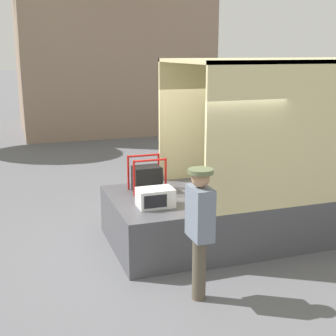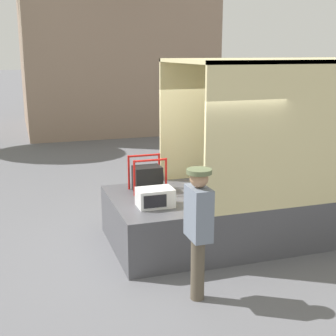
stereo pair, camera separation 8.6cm
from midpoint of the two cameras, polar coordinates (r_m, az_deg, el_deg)
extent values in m
plane|color=slate|center=(8.02, 1.64, -9.16)|extent=(160.00, 160.00, 0.00)
cube|color=#4C4C51|center=(8.72, 14.27, -4.73)|extent=(4.03, 2.16, 0.84)
cube|color=beige|center=(9.26, 11.37, 6.19)|extent=(4.03, 0.06, 2.21)
cube|color=beige|center=(7.52, 19.22, 3.91)|extent=(4.03, 0.06, 2.21)
cube|color=beige|center=(8.28, 15.37, 12.54)|extent=(4.03, 2.16, 0.06)
cylinder|color=#3370B2|center=(7.60, 9.95, -2.39)|extent=(0.32, 0.32, 0.40)
cube|color=#B2A893|center=(9.72, 17.23, 0.34)|extent=(0.44, 0.32, 0.26)
cube|color=#B2A893|center=(9.07, 17.43, -0.58)|extent=(0.44, 0.32, 0.27)
cube|color=olive|center=(9.21, 18.36, -0.23)|extent=(0.44, 0.32, 0.33)
cube|color=#4C4C51|center=(7.71, -2.28, -6.82)|extent=(1.12, 2.06, 0.84)
cube|color=white|center=(7.20, -1.24, -3.61)|extent=(0.55, 0.37, 0.29)
cube|color=black|center=(7.01, -1.22, -4.10)|extent=(0.35, 0.01, 0.19)
cube|color=black|center=(7.97, -2.24, -1.32)|extent=(0.47, 0.34, 0.43)
cylinder|color=slate|center=(8.01, -0.96, -1.07)|extent=(0.17, 0.19, 0.19)
cylinder|color=red|center=(7.70, -3.80, -1.25)|extent=(0.04, 0.04, 0.60)
cylinder|color=red|center=(7.84, 0.07, -0.93)|extent=(0.04, 0.04, 0.60)
cylinder|color=red|center=(8.06, -4.50, -0.56)|extent=(0.04, 0.04, 0.60)
cylinder|color=red|center=(8.20, -0.78, -0.26)|extent=(0.04, 0.04, 0.60)
cylinder|color=red|center=(7.70, -1.87, 0.94)|extent=(0.55, 0.04, 0.04)
cylinder|color=red|center=(8.06, -2.65, 1.53)|extent=(0.55, 0.04, 0.04)
cylinder|color=brown|center=(6.21, 4.03, -12.16)|extent=(0.18, 0.18, 0.85)
cube|color=slate|center=(5.91, 4.16, -5.51)|extent=(0.24, 0.44, 0.67)
sphere|color=tan|center=(5.77, 4.24, -1.26)|extent=(0.23, 0.23, 0.23)
cylinder|color=#606B47|center=(5.75, 4.25, -0.41)|extent=(0.32, 0.32, 0.06)
cube|color=gray|center=(20.42, -6.82, 14.34)|extent=(7.26, 6.40, 6.59)
camera|label=1|loc=(0.04, -89.66, 0.08)|focal=50.00mm
camera|label=2|loc=(0.04, 90.34, -0.08)|focal=50.00mm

